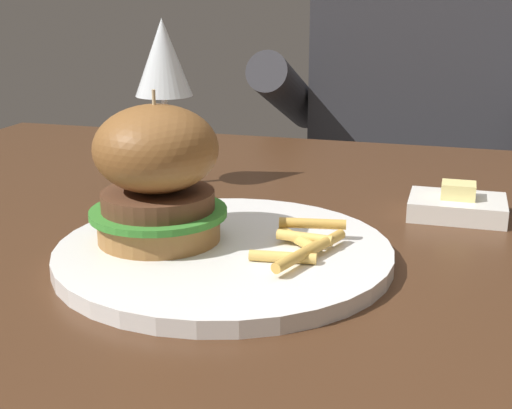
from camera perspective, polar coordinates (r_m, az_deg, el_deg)
name	(u,v)px	position (r m, az deg, el deg)	size (l,w,h in m)	color
dining_table	(295,313)	(0.74, 3.12, -8.67)	(1.18, 0.84, 0.74)	#472B19
main_plate	(224,253)	(0.61, -2.57, -3.94)	(0.29, 0.29, 0.01)	white
burger_sandwich	(157,174)	(0.62, -7.93, 2.46)	(0.12, 0.12, 0.13)	#9E6B38
fries_pile	(304,243)	(0.60, 3.82, -3.06)	(0.07, 0.11, 0.02)	#EABC5B
wine_glass	(163,65)	(0.83, -7.44, 10.99)	(0.07, 0.07, 0.19)	silver
butter_dish	(457,206)	(0.76, 15.79, -0.08)	(0.10, 0.07, 0.04)	white
diner_person	(407,205)	(1.41, 12.00, -0.01)	(0.51, 0.36, 1.18)	#282833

